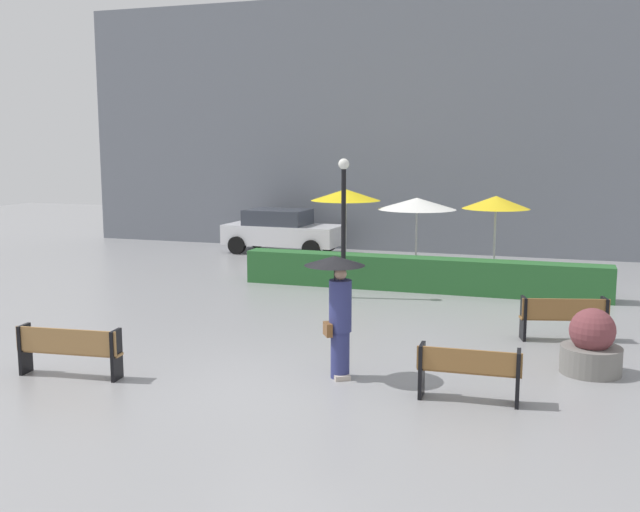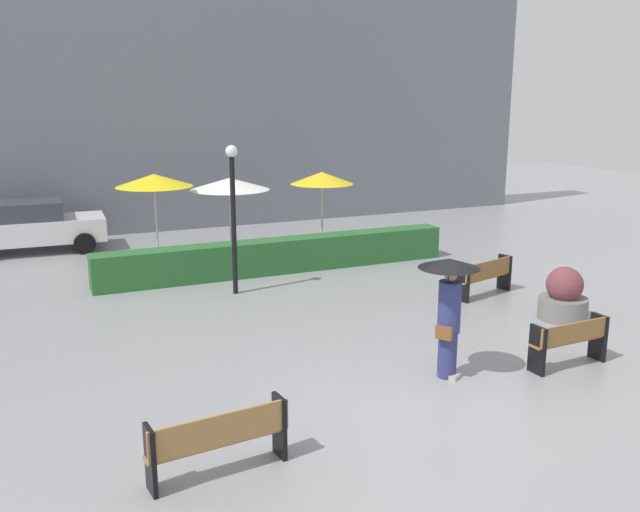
{
  "view_description": "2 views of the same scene",
  "coord_description": "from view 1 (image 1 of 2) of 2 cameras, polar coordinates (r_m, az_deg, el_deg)",
  "views": [
    {
      "loc": [
        4.18,
        -10.8,
        3.9
      ],
      "look_at": [
        -0.97,
        4.94,
        1.37
      ],
      "focal_mm": 41.06,
      "sensor_mm": 36.0,
      "label": 1
    },
    {
      "loc": [
        -5.53,
        -8.24,
        4.62
      ],
      "look_at": [
        0.6,
        5.46,
        1.09
      ],
      "focal_mm": 37.86,
      "sensor_mm": 36.0,
      "label": 2
    }
  ],
  "objects": [
    {
      "name": "patio_umbrella_yellow_far",
      "position": [
        20.57,
        13.55,
        4.07
      ],
      "size": [
        1.84,
        1.84,
        2.51
      ],
      "color": "silver",
      "rests_on": "ground"
    },
    {
      "name": "planter_pot",
      "position": [
        13.45,
        20.4,
        -6.58
      ],
      "size": [
        1.03,
        1.03,
        1.14
      ],
      "color": "slate",
      "rests_on": "ground"
    },
    {
      "name": "patio_umbrella_yellow",
      "position": [
        22.58,
        2.01,
        4.77
      ],
      "size": [
        2.15,
        2.15,
        2.54
      ],
      "color": "silver",
      "rests_on": "ground"
    },
    {
      "name": "ground_plane",
      "position": [
        12.22,
        -2.91,
        -9.94
      ],
      "size": [
        60.0,
        60.0,
        0.0
      ],
      "primitive_type": "plane",
      "color": "gray"
    },
    {
      "name": "hedge_strip",
      "position": [
        19.81,
        7.78,
        -1.41
      ],
      "size": [
        9.79,
        0.7,
        0.91
      ],
      "primitive_type": "cube",
      "color": "#28602D",
      "rests_on": "ground"
    },
    {
      "name": "bench_near_left",
      "position": [
        13.11,
        -19.01,
        -6.79
      ],
      "size": [
        1.85,
        0.51,
        0.86
      ],
      "color": "#9E7242",
      "rests_on": "ground"
    },
    {
      "name": "building_facade",
      "position": [
        27.13,
        9.41,
        10.07
      ],
      "size": [
        28.0,
        1.2,
        9.21
      ],
      "primitive_type": "cube",
      "color": "slate",
      "rests_on": "ground"
    },
    {
      "name": "patio_umbrella_white",
      "position": [
        22.17,
        7.56,
        4.06
      ],
      "size": [
        2.36,
        2.36,
        2.32
      ],
      "color": "silver",
      "rests_on": "ground"
    },
    {
      "name": "bench_near_right",
      "position": [
        11.48,
        11.53,
        -8.67
      ],
      "size": [
        1.58,
        0.43,
        0.85
      ],
      "color": "olive",
      "rests_on": "ground"
    },
    {
      "name": "lamp_post",
      "position": [
        18.52,
        1.85,
        3.44
      ],
      "size": [
        0.28,
        0.28,
        3.55
      ],
      "color": "black",
      "rests_on": "ground"
    },
    {
      "name": "parked_car",
      "position": [
        26.55,
        -3.01,
        2.01
      ],
      "size": [
        4.26,
        2.09,
        1.57
      ],
      "color": "silver",
      "rests_on": "ground"
    },
    {
      "name": "bench_far_right",
      "position": [
        15.44,
        18.49,
        -4.42
      ],
      "size": [
        1.73,
        0.79,
        0.88
      ],
      "color": "olive",
      "rests_on": "ground"
    },
    {
      "name": "pedestrian_with_umbrella",
      "position": [
        12.17,
        1.39,
        -3.32
      ],
      "size": [
        1.01,
        1.01,
        2.09
      ],
      "color": "navy",
      "rests_on": "ground"
    }
  ]
}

